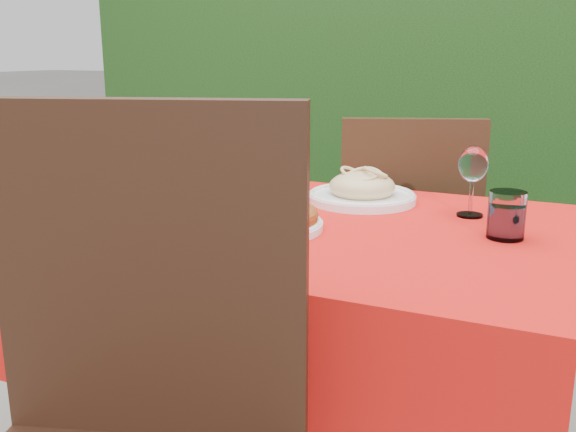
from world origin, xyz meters
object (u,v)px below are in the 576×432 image
at_px(chair_near, 131,429).
at_px(chair_far, 405,240).
at_px(fork, 163,206).
at_px(water_glass, 506,217).
at_px(pizza_plate, 257,217).
at_px(wine_glass, 473,167).
at_px(pasta_plate, 362,191).

distance_m(chair_near, chair_far, 1.32).
bearing_deg(fork, water_glass, -0.21).
relative_size(pizza_plate, fork, 1.70).
distance_m(water_glass, wine_glass, 0.20).
relative_size(chair_near, chair_far, 1.13).
bearing_deg(chair_near, fork, 103.35).
xyz_separation_m(chair_far, wine_glass, (0.26, -0.43, 0.33)).
xyz_separation_m(chair_near, chair_far, (0.06, 1.32, -0.07)).
bearing_deg(wine_glass, chair_near, -109.68).
bearing_deg(chair_near, chair_far, 69.46).
relative_size(water_glass, fork, 0.58).
xyz_separation_m(chair_far, pizza_plate, (-0.15, -0.74, 0.24)).
distance_m(pizza_plate, pasta_plate, 0.37).
height_order(chair_near, pizza_plate, chair_near).
bearing_deg(chair_far, water_glass, 100.45).
bearing_deg(chair_near, pizza_plate, 81.28).
distance_m(wine_glass, fork, 0.76).
bearing_deg(chair_far, fork, 35.03).
bearing_deg(fork, chair_near, -63.71).
distance_m(pasta_plate, fork, 0.51).
relative_size(chair_far, wine_glass, 5.57).
bearing_deg(chair_far, pizza_plate, 57.97).
distance_m(chair_far, wine_glass, 0.60).
bearing_deg(fork, pizza_plate, -19.54).
distance_m(chair_far, water_glass, 0.74).
xyz_separation_m(pizza_plate, wine_glass, (0.41, 0.31, 0.09)).
height_order(chair_near, wine_glass, chair_near).
bearing_deg(chair_near, wine_glass, 52.28).
distance_m(chair_near, wine_glass, 0.97).
bearing_deg(pizza_plate, pasta_plate, 69.59).
bearing_deg(pasta_plate, pizza_plate, -110.41).
relative_size(pizza_plate, water_glass, 2.91).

